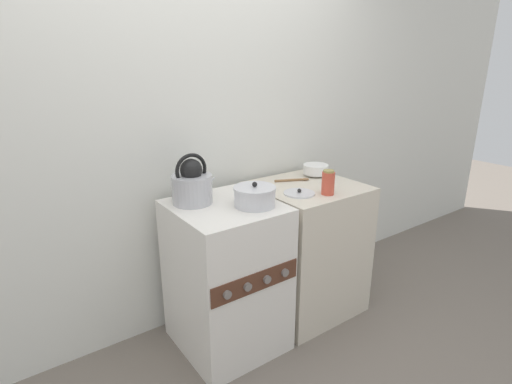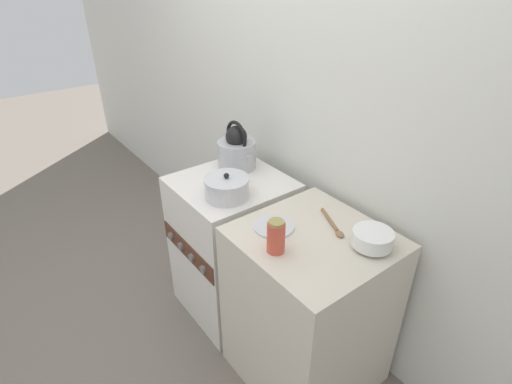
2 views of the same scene
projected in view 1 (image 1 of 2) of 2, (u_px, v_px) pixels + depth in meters
name	position (u px, v px, depth m)	size (l,w,h in m)	color
ground_plane	(256.00, 368.00, 2.24)	(12.00, 12.00, 0.00)	#70665B
wall_back	(188.00, 130.00, 2.39)	(7.00, 0.06, 2.50)	silver
stove	(227.00, 276.00, 2.33)	(0.57, 0.62, 0.89)	silver
counter	(305.00, 248.00, 2.70)	(0.65, 0.63, 0.88)	beige
kettle	(192.00, 185.00, 2.19)	(0.27, 0.22, 0.28)	#B2B2B7
cooking_pot	(255.00, 196.00, 2.16)	(0.23, 0.23, 0.14)	silver
enamel_bowl	(316.00, 169.00, 2.77)	(0.17, 0.17, 0.08)	white
storage_jar	(328.00, 183.00, 2.37)	(0.08, 0.08, 0.15)	#CC4C38
loose_pot_lid	(299.00, 193.00, 2.39)	(0.19, 0.19, 0.03)	silver
wooden_spoon	(295.00, 180.00, 2.65)	(0.23, 0.12, 0.02)	olive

